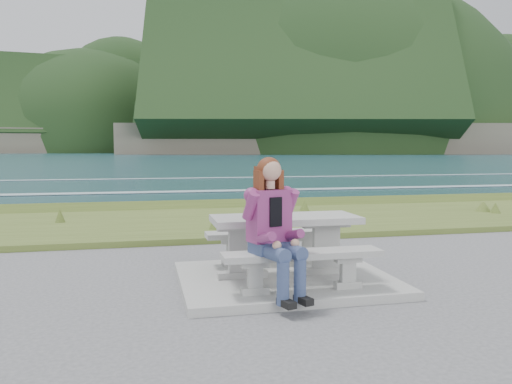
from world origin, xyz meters
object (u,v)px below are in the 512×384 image
(picnic_table, at_px, (285,229))
(bench_landward, at_px, (303,260))
(bench_seaward, at_px, (271,238))
(seated_woman, at_px, (277,246))

(picnic_table, xyz_separation_m, bench_landward, (0.00, -0.70, -0.23))
(bench_landward, relative_size, bench_seaward, 1.00)
(bench_seaward, height_order, seated_woman, seated_woman)
(picnic_table, distance_m, seated_woman, 0.90)
(seated_woman, bearing_deg, bench_landward, 4.87)
(bench_landward, distance_m, seated_woman, 0.41)
(bench_landward, bearing_deg, picnic_table, 90.00)
(bench_seaward, bearing_deg, bench_landward, -90.00)
(picnic_table, xyz_separation_m, bench_seaward, (0.00, 0.70, -0.23))
(bench_seaward, xyz_separation_m, seated_woman, (-0.33, -1.54, 0.20))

